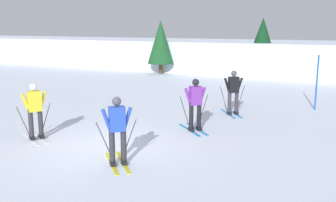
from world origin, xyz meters
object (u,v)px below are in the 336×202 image
Objects in this scene: skier_purple at (195,103)px; trail_marker_pole at (317,83)px; skier_black at (233,91)px; conifer_far_right at (262,41)px; conifer_far_left at (161,42)px; skier_yellow at (35,110)px; skier_blue at (117,129)px.

skier_purple is 6.03m from trail_marker_pole.
skier_black is 11.99m from conifer_far_right.
conifer_far_left reaches higher than skier_purple.
skier_yellow and skier_blue have the same top height.
trail_marker_pole is 0.57× the size of conifer_far_right.
conifer_far_left is at bearing 145.64° from trail_marker_pole.
conifer_far_right is (-1.24, 14.56, 1.45)m from skier_purple.
skier_blue is 0.44× the size of conifer_far_right.
trail_marker_pole is 10.47m from conifer_far_right.
skier_purple is at bearing -57.93° from conifer_far_left.
skier_blue is (3.40, -0.67, 0.00)m from skier_yellow.
conifer_far_left reaches higher than skier_yellow.
skier_blue is 0.77× the size of trail_marker_pole.
conifer_far_left is at bearing 104.57° from skier_yellow.
skier_black is 0.45× the size of conifer_far_left.
skier_purple is at bearing 82.27° from skier_blue.
conifer_far_left is (-4.09, 15.75, 1.34)m from skier_yellow.
skier_blue is 18.30m from conifer_far_right.
skier_blue is at bearing -112.51° from trail_marker_pole.
skier_black is 3.63m from trail_marker_pole.
skier_black is 0.77× the size of trail_marker_pole.
skier_yellow and skier_black have the same top height.
conifer_far_right reaches higher than skier_yellow.
skier_purple is 1.00× the size of skier_blue.
skier_purple is 2.80m from skier_black.
skier_yellow is 16.33m from conifer_far_left.
skier_black is 6.50m from skier_blue.
conifer_far_left is 0.96× the size of conifer_far_right.
skier_black is at bearing 53.24° from skier_yellow.
conifer_far_right is (-4.39, 9.42, 1.25)m from trail_marker_pole.
trail_marker_pole is at bearing 40.78° from skier_black.
conifer_far_right is at bearing 92.32° from skier_blue.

